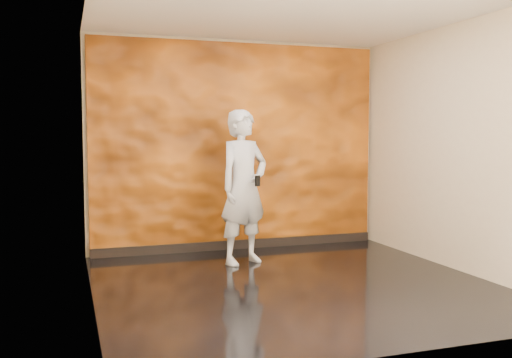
# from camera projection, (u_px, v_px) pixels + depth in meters

# --- Properties ---
(room) EXTENTS (4.02, 4.02, 2.81)m
(room) POSITION_uv_depth(u_px,v_px,m) (294.00, 149.00, 5.79)
(room) COLOR black
(room) RESTS_ON ground
(feature_wall) EXTENTS (3.90, 0.06, 2.75)m
(feature_wall) POSITION_uv_depth(u_px,v_px,m) (239.00, 147.00, 7.64)
(feature_wall) COLOR orange
(feature_wall) RESTS_ON ground
(baseboard) EXTENTS (3.90, 0.04, 0.12)m
(baseboard) POSITION_uv_depth(u_px,v_px,m) (240.00, 244.00, 7.71)
(baseboard) COLOR black
(baseboard) RESTS_ON ground
(man) EXTENTS (0.79, 0.66, 1.84)m
(man) POSITION_uv_depth(u_px,v_px,m) (244.00, 187.00, 6.79)
(man) COLOR #9296A1
(man) RESTS_ON ground
(phone) EXTENTS (0.07, 0.03, 0.13)m
(phone) POSITION_uv_depth(u_px,v_px,m) (258.00, 181.00, 6.57)
(phone) COLOR black
(phone) RESTS_ON man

